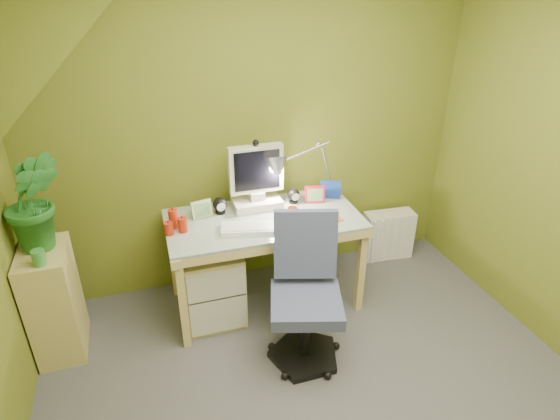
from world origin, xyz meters
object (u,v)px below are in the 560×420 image
object	(u,v)px
monitor	(256,172)
task_chair	(306,303)
desk	(265,261)
potted_plant	(34,201)
side_ledge	(54,302)
radiator	(388,235)
desk_lamp	(317,157)

from	to	relation	value
monitor	task_chair	distance (m)	0.98
desk	monitor	bearing A→B (deg)	90.89
potted_plant	side_ledge	bearing A→B (deg)	-119.11
radiator	potted_plant	bearing A→B (deg)	-168.47
desk_lamp	side_ledge	size ratio (longest dim) A/B	0.87
side_ledge	potted_plant	distance (m)	0.68
task_chair	radiator	distance (m)	1.44
monitor	desk_lamp	distance (m)	0.45
side_ledge	radiator	size ratio (longest dim) A/B	1.79
desk	potted_plant	world-z (taller)	potted_plant
monitor	desk_lamp	bearing A→B (deg)	0.28
desk	monitor	size ratio (longest dim) A/B	2.48
monitor	task_chair	xyz separation A→B (m)	(0.08, -0.81, -0.54)
side_ledge	radiator	distance (m)	2.59
potted_plant	desk	bearing A→B (deg)	0.41
task_chair	radiator	size ratio (longest dim) A/B	2.11
desk	side_ledge	world-z (taller)	side_ledge
task_chair	desk_lamp	bearing A→B (deg)	82.40
side_ledge	task_chair	size ratio (longest dim) A/B	0.85
monitor	desk_lamp	xyz separation A→B (m)	(0.45, 0.00, 0.06)
monitor	radiator	bearing A→B (deg)	5.15
monitor	task_chair	world-z (taller)	monitor
desk	potted_plant	bearing A→B (deg)	-178.70
task_chair	radiator	world-z (taller)	task_chair
monitor	side_ledge	world-z (taller)	monitor
desk_lamp	task_chair	distance (m)	1.07
radiator	side_ledge	bearing A→B (deg)	-167.44
desk_lamp	potted_plant	world-z (taller)	desk_lamp
monitor	task_chair	bearing A→B (deg)	-84.03
side_ledge	potted_plant	xyz separation A→B (m)	(0.03, 0.05, 0.68)
radiator	desk	bearing A→B (deg)	-161.57
desk	side_ledge	distance (m)	1.39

